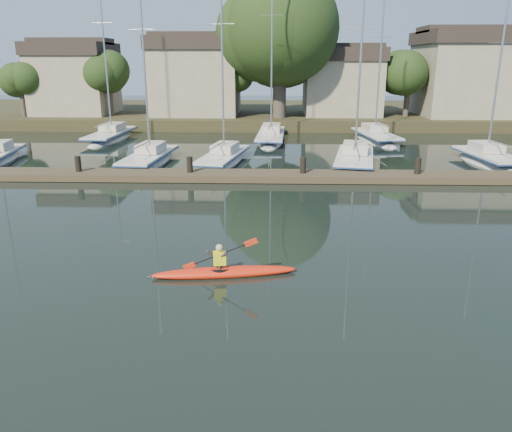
{
  "coord_description": "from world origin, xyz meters",
  "views": [
    {
      "loc": [
        1.35,
        -11.93,
        6.08
      ],
      "look_at": [
        0.85,
        3.65,
        1.2
      ],
      "focal_mm": 35.0,
      "sensor_mm": 36.0,
      "label": 1
    }
  ],
  "objects_px": {
    "dock": "(246,176)",
    "sailboat_5": "(111,142)",
    "sailboat_6": "(271,143)",
    "sailboat_3": "(354,168)",
    "sailboat_1": "(150,166)",
    "sailboat_4": "(487,167)",
    "sailboat_7": "(375,143)",
    "sailboat_2": "(223,165)",
    "kayak": "(224,270)"
  },
  "relations": [
    {
      "from": "sailboat_5",
      "to": "sailboat_6",
      "type": "distance_m",
      "value": 12.83
    },
    {
      "from": "kayak",
      "to": "dock",
      "type": "height_order",
      "value": "kayak"
    },
    {
      "from": "sailboat_3",
      "to": "sailboat_6",
      "type": "bearing_deg",
      "value": 128.99
    },
    {
      "from": "sailboat_5",
      "to": "sailboat_7",
      "type": "xyz_separation_m",
      "value": [
        21.08,
        -0.08,
        -0.01
      ]
    },
    {
      "from": "sailboat_1",
      "to": "dock",
      "type": "bearing_deg",
      "value": -29.94
    },
    {
      "from": "sailboat_1",
      "to": "sailboat_6",
      "type": "distance_m",
      "value": 11.94
    },
    {
      "from": "sailboat_2",
      "to": "sailboat_7",
      "type": "height_order",
      "value": "sailboat_2"
    },
    {
      "from": "sailboat_4",
      "to": "sailboat_6",
      "type": "bearing_deg",
      "value": 141.49
    },
    {
      "from": "kayak",
      "to": "sailboat_6",
      "type": "distance_m",
      "value": 26.02
    },
    {
      "from": "kayak",
      "to": "sailboat_4",
      "type": "relative_size",
      "value": 0.35
    },
    {
      "from": "dock",
      "to": "sailboat_1",
      "type": "height_order",
      "value": "sailboat_1"
    },
    {
      "from": "kayak",
      "to": "sailboat_5",
      "type": "height_order",
      "value": "sailboat_5"
    },
    {
      "from": "sailboat_3",
      "to": "sailboat_6",
      "type": "relative_size",
      "value": 0.86
    },
    {
      "from": "sailboat_5",
      "to": "dock",
      "type": "bearing_deg",
      "value": -47.55
    },
    {
      "from": "kayak",
      "to": "sailboat_7",
      "type": "relative_size",
      "value": 0.32
    },
    {
      "from": "sailboat_3",
      "to": "sailboat_1",
      "type": "bearing_deg",
      "value": -170.1
    },
    {
      "from": "sailboat_7",
      "to": "kayak",
      "type": "bearing_deg",
      "value": -117.34
    },
    {
      "from": "sailboat_5",
      "to": "kayak",
      "type": "bearing_deg",
      "value": -63.89
    },
    {
      "from": "dock",
      "to": "sailboat_6",
      "type": "bearing_deg",
      "value": 84.68
    },
    {
      "from": "sailboat_3",
      "to": "sailboat_6",
      "type": "distance_m",
      "value": 10.76
    },
    {
      "from": "sailboat_6",
      "to": "sailboat_7",
      "type": "distance_m",
      "value": 8.26
    },
    {
      "from": "sailboat_1",
      "to": "sailboat_4",
      "type": "distance_m",
      "value": 20.89
    },
    {
      "from": "sailboat_6",
      "to": "sailboat_7",
      "type": "bearing_deg",
      "value": 3.06
    },
    {
      "from": "dock",
      "to": "sailboat_3",
      "type": "height_order",
      "value": "sailboat_3"
    },
    {
      "from": "dock",
      "to": "sailboat_7",
      "type": "relative_size",
      "value": 2.53
    },
    {
      "from": "dock",
      "to": "sailboat_3",
      "type": "xyz_separation_m",
      "value": [
        6.37,
        4.08,
        -0.41
      ]
    },
    {
      "from": "sailboat_6",
      "to": "sailboat_5",
      "type": "bearing_deg",
      "value": -178.19
    },
    {
      "from": "dock",
      "to": "sailboat_7",
      "type": "distance_m",
      "value": 16.63
    },
    {
      "from": "sailboat_2",
      "to": "sailboat_3",
      "type": "xyz_separation_m",
      "value": [
        8.03,
        -0.46,
        -0.03
      ]
    },
    {
      "from": "sailboat_2",
      "to": "sailboat_4",
      "type": "height_order",
      "value": "sailboat_2"
    },
    {
      "from": "sailboat_1",
      "to": "sailboat_4",
      "type": "relative_size",
      "value": 1.09
    },
    {
      "from": "kayak",
      "to": "sailboat_3",
      "type": "height_order",
      "value": "sailboat_3"
    },
    {
      "from": "sailboat_1",
      "to": "sailboat_3",
      "type": "relative_size",
      "value": 0.98
    },
    {
      "from": "sailboat_4",
      "to": "sailboat_3",
      "type": "bearing_deg",
      "value": 179.58
    },
    {
      "from": "sailboat_6",
      "to": "sailboat_7",
      "type": "xyz_separation_m",
      "value": [
        8.26,
        0.08,
        -0.01
      ]
    },
    {
      "from": "dock",
      "to": "sailboat_4",
      "type": "height_order",
      "value": "sailboat_4"
    },
    {
      "from": "sailboat_1",
      "to": "sailboat_5",
      "type": "distance_m",
      "value": 10.87
    },
    {
      "from": "sailboat_5",
      "to": "sailboat_4",
      "type": "bearing_deg",
      "value": -16.46
    },
    {
      "from": "sailboat_3",
      "to": "sailboat_7",
      "type": "xyz_separation_m",
      "value": [
        3.15,
        9.55,
        0.0
      ]
    },
    {
      "from": "sailboat_4",
      "to": "sailboat_6",
      "type": "xyz_separation_m",
      "value": [
        -13.4,
        8.75,
        0.01
      ]
    },
    {
      "from": "kayak",
      "to": "dock",
      "type": "relative_size",
      "value": 0.13
    },
    {
      "from": "sailboat_6",
      "to": "kayak",
      "type": "bearing_deg",
      "value": -90.33
    },
    {
      "from": "dock",
      "to": "sailboat_6",
      "type": "height_order",
      "value": "sailboat_6"
    },
    {
      "from": "sailboat_5",
      "to": "sailboat_7",
      "type": "height_order",
      "value": "sailboat_5"
    },
    {
      "from": "dock",
      "to": "sailboat_2",
      "type": "xyz_separation_m",
      "value": [
        -1.66,
        4.54,
        -0.38
      ]
    },
    {
      "from": "sailboat_2",
      "to": "sailboat_4",
      "type": "xyz_separation_m",
      "value": [
        16.33,
        0.25,
        -0.03
      ]
    },
    {
      "from": "sailboat_4",
      "to": "sailboat_5",
      "type": "bearing_deg",
      "value": 155.88
    },
    {
      "from": "dock",
      "to": "sailboat_5",
      "type": "height_order",
      "value": "sailboat_5"
    },
    {
      "from": "sailboat_3",
      "to": "sailboat_4",
      "type": "xyz_separation_m",
      "value": [
        8.29,
        0.72,
        0.0
      ]
    },
    {
      "from": "sailboat_6",
      "to": "sailboat_1",
      "type": "bearing_deg",
      "value": -126.27
    }
  ]
}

